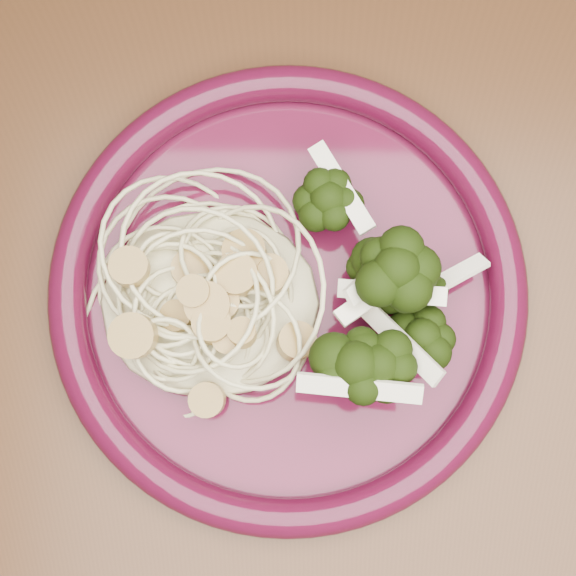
# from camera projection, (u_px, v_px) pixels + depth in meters

# --- Properties ---
(dining_table) EXTENTS (1.20, 0.80, 0.75)m
(dining_table) POSITION_uv_depth(u_px,v_px,m) (297.00, 262.00, 0.62)
(dining_table) COLOR #472814
(dining_table) RESTS_ON ground
(dinner_plate) EXTENTS (0.34, 0.34, 0.02)m
(dinner_plate) POSITION_uv_depth(u_px,v_px,m) (288.00, 291.00, 0.50)
(dinner_plate) COLOR #430B20
(dinner_plate) RESTS_ON dining_table
(spaghetti_pile) EXTENTS (0.15, 0.14, 0.03)m
(spaghetti_pile) POSITION_uv_depth(u_px,v_px,m) (209.00, 300.00, 0.49)
(spaghetti_pile) COLOR beige
(spaghetti_pile) RESTS_ON dinner_plate
(scallop_cluster) EXTENTS (0.15, 0.15, 0.04)m
(scallop_cluster) POSITION_uv_depth(u_px,v_px,m) (202.00, 289.00, 0.45)
(scallop_cluster) COLOR #AB8944
(scallop_cluster) RESTS_ON spaghetti_pile
(broccoli_pile) EXTENTS (0.11, 0.16, 0.05)m
(broccoli_pile) POSITION_uv_depth(u_px,v_px,m) (387.00, 268.00, 0.48)
(broccoli_pile) COLOR black
(broccoli_pile) RESTS_ON dinner_plate
(onion_garnish) EXTENTS (0.08, 0.10, 0.06)m
(onion_garnish) POSITION_uv_depth(u_px,v_px,m) (393.00, 257.00, 0.45)
(onion_garnish) COLOR white
(onion_garnish) RESTS_ON broccoli_pile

